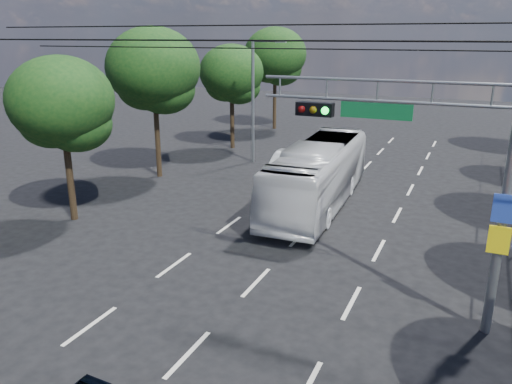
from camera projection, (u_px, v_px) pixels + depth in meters
The scene contains 10 objects.
lane_markings at pixel (315, 220), 20.66m from camera, with size 6.12×38.00×0.01m.
signal_mast at pixel (459, 127), 11.80m from camera, with size 6.43×0.39×9.50m.
streetlight_left at pixel (256, 96), 28.92m from camera, with size 2.09×0.22×7.08m.
utility_wires at pixel (268, 38), 14.00m from camera, with size 22.00×5.04×0.74m.
tree_left_b at pixel (63, 109), 19.42m from camera, with size 4.08×4.08×6.63m.
tree_left_c at pixel (154, 75), 25.50m from camera, with size 4.80×4.80×7.80m.
tree_left_d at pixel (232, 77), 32.51m from camera, with size 4.20×4.20×6.83m.
tree_left_e at pixel (275, 59), 39.30m from camera, with size 4.92×4.92×7.99m.
white_bus at pixel (318, 174), 22.09m from camera, with size 2.40×10.27×2.86m, color silver.
white_van at pixel (289, 166), 26.38m from camera, with size 1.53×4.40×1.45m, color white.
Camera 1 is at (5.70, -4.67, 7.31)m, focal length 35.00 mm.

